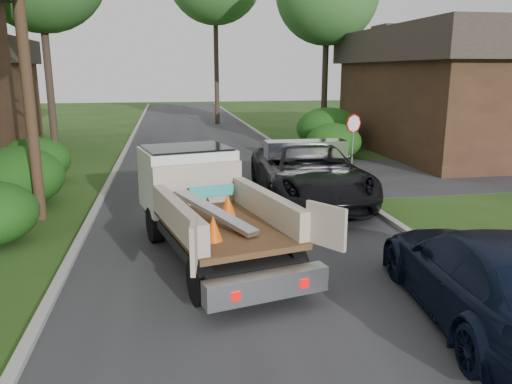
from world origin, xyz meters
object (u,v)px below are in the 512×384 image
object	(u,v)px
utility_pole	(22,27)
navy_suv	(487,276)
stop_sign	(353,132)
flatbed_truck	(201,197)
house_right	(466,90)
black_pickup	(309,173)

from	to	relation	value
utility_pole	navy_suv	size ratio (longest dim) A/B	1.85
stop_sign	flatbed_truck	size ratio (longest dim) A/B	0.39
stop_sign	navy_suv	xyz separation A→B (m)	(-1.99, -11.50, -0.99)
house_right	black_pickup	distance (m)	13.59
navy_suv	flatbed_truck	bearing A→B (deg)	-37.58
flatbed_truck	navy_suv	bearing A→B (deg)	-58.50
utility_pole	flatbed_truck	world-z (taller)	utility_pole
utility_pole	black_pickup	xyz separation A→B (m)	(7.98, 0.68, -4.25)
house_right	flatbed_truck	distance (m)	18.75
stop_sign	house_right	world-z (taller)	house_right
utility_pole	navy_suv	world-z (taller)	utility_pole
stop_sign	navy_suv	bearing A→B (deg)	-99.83
utility_pole	house_right	bearing A→B (deg)	26.01
stop_sign	navy_suv	world-z (taller)	stop_sign
utility_pole	house_right	distance (m)	20.66
flatbed_truck	black_pickup	xyz separation A→B (m)	(3.69, 3.76, -0.30)
house_right	navy_suv	bearing A→B (deg)	-120.69
flatbed_truck	navy_suv	distance (m)	6.24
flatbed_truck	stop_sign	bearing A→B (deg)	34.54
flatbed_truck	navy_suv	size ratio (longest dim) A/B	1.17
house_right	black_pickup	world-z (taller)	house_right
flatbed_truck	black_pickup	bearing A→B (deg)	32.08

